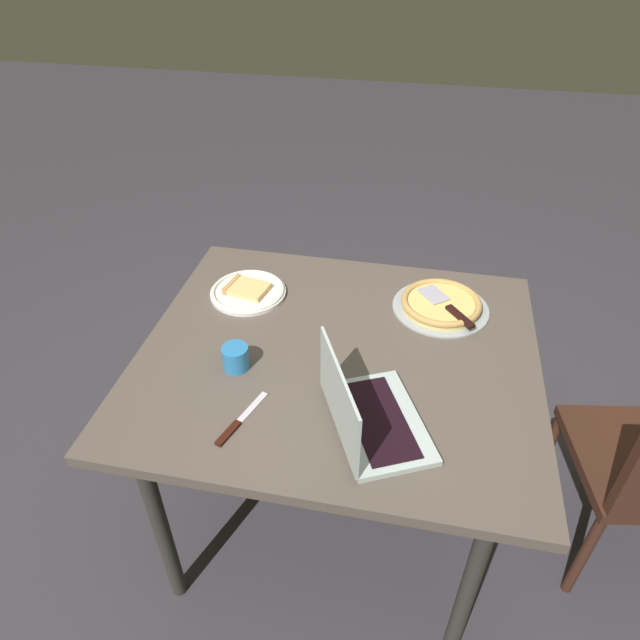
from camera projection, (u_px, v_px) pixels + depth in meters
The scene contains 7 objects.
ground_plane at pixel (334, 499), 2.21m from camera, with size 12.00×12.00×0.00m, color #37333A.
dining_table at pixel (338, 368), 1.78m from camera, with size 1.22×1.07×0.77m.
laptop at pixel (366, 414), 1.47m from camera, with size 0.35×0.40×0.23m.
pizza_plate at pixel (248, 291), 1.97m from camera, with size 0.27×0.27×0.04m.
pizza_tray at pixel (441, 304), 1.90m from camera, with size 0.33×0.33×0.04m.
table_knife at pixel (238, 423), 1.50m from camera, with size 0.09×0.21×0.01m.
drink_cup at pixel (236, 357), 1.66m from camera, with size 0.08×0.08×0.08m.
Camera 1 is at (0.20, -1.30, 1.91)m, focal length 31.47 mm.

